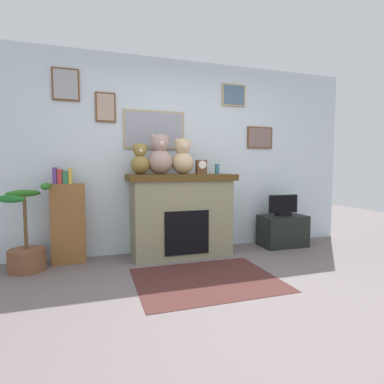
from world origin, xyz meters
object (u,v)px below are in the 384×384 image
(bookshelf, at_px, (68,220))
(mantel_clock, at_px, (201,167))
(teddy_bear_grey, at_px, (160,156))
(potted_plant, at_px, (27,247))
(fireplace, at_px, (181,214))
(tv_stand, at_px, (283,231))
(teddy_bear_tan, at_px, (140,160))
(television, at_px, (283,206))
(teddy_bear_brown, at_px, (183,158))
(candle_jar, at_px, (217,169))

(bookshelf, bearing_deg, mantel_clock, -3.49)
(bookshelf, distance_m, teddy_bear_grey, 1.35)
(potted_plant, distance_m, mantel_clock, 2.26)
(fireplace, xyz_separation_m, tv_stand, (1.54, -0.02, -0.31))
(potted_plant, bearing_deg, tv_stand, 1.06)
(mantel_clock, xyz_separation_m, teddy_bear_tan, (-0.80, 0.00, 0.08))
(bookshelf, xyz_separation_m, tv_stand, (2.92, -0.10, -0.29))
(television, relative_size, teddy_bear_tan, 1.22)
(fireplace, bearing_deg, television, -0.73)
(mantel_clock, distance_m, teddy_bear_grey, 0.57)
(teddy_bear_tan, distance_m, teddy_bear_brown, 0.55)
(fireplace, relative_size, teddy_bear_tan, 3.58)
(fireplace, bearing_deg, potted_plant, -177.45)
(fireplace, height_order, tv_stand, fireplace)
(candle_jar, distance_m, mantel_clock, 0.23)
(television, xyz_separation_m, mantel_clock, (-1.27, 0.00, 0.57))
(potted_plant, xyz_separation_m, teddy_bear_brown, (1.82, 0.06, 1.00))
(fireplace, relative_size, potted_plant, 1.40)
(teddy_bear_grey, bearing_deg, teddy_bear_tan, 179.96)
(fireplace, relative_size, tv_stand, 2.09)
(fireplace, xyz_separation_m, teddy_bear_tan, (-0.52, -0.02, 0.70))
(television, xyz_separation_m, teddy_bear_tan, (-2.07, 0.00, 0.64))
(candle_jar, relative_size, teddy_bear_brown, 0.29)
(mantel_clock, bearing_deg, fireplace, 176.05)
(candle_jar, xyz_separation_m, teddy_bear_grey, (-0.77, -0.00, 0.16))
(television, height_order, mantel_clock, mantel_clock)
(fireplace, bearing_deg, mantel_clock, -3.95)
(fireplace, height_order, teddy_bear_brown, teddy_bear_brown)
(teddy_bear_brown, bearing_deg, bookshelf, 175.91)
(television, height_order, teddy_bear_tan, teddy_bear_tan)
(mantel_clock, xyz_separation_m, teddy_bear_brown, (-0.25, 0.00, 0.11))
(bookshelf, relative_size, tv_stand, 1.76)
(tv_stand, distance_m, teddy_bear_tan, 2.30)
(teddy_bear_grey, bearing_deg, potted_plant, -177.68)
(bookshelf, relative_size, teddy_bear_tan, 3.01)
(fireplace, distance_m, bookshelf, 1.38)
(television, bearing_deg, potted_plant, -178.96)
(candle_jar, bearing_deg, potted_plant, -178.44)
(potted_plant, distance_m, teddy_bear_brown, 2.08)
(candle_jar, bearing_deg, tv_stand, -0.04)
(television, relative_size, candle_jar, 3.53)
(candle_jar, height_order, mantel_clock, mantel_clock)
(potted_plant, xyz_separation_m, candle_jar, (2.30, 0.06, 0.86))
(bookshelf, bearing_deg, candle_jar, -3.03)
(fireplace, xyz_separation_m, mantel_clock, (0.28, -0.02, 0.62))
(candle_jar, bearing_deg, fireplace, 177.98)
(candle_jar, bearing_deg, mantel_clock, -179.64)
(bookshelf, bearing_deg, tv_stand, -1.96)
(bookshelf, xyz_separation_m, teddy_bear_brown, (1.40, -0.10, 0.75))
(potted_plant, height_order, teddy_bear_tan, teddy_bear_tan)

